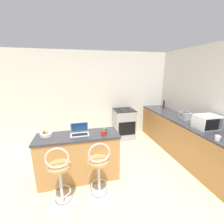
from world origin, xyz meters
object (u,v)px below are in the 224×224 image
at_px(bar_stool_near, 60,178).
at_px(microwave, 207,122).
at_px(mug_white, 218,138).
at_px(fruit_bowl, 46,134).
at_px(stove_range, 124,124).
at_px(mug_green, 104,130).
at_px(bar_stool_far, 99,172).
at_px(mug_red, 104,133).
at_px(toaster, 185,116).
at_px(pepper_mill, 164,104).
at_px(laptop, 80,131).

bearing_deg(bar_stool_near, microwave, 6.33).
bearing_deg(mug_white, fruit_bowl, 162.95).
relative_size(bar_stool_near, fruit_bowl, 4.96).
bearing_deg(stove_range, mug_green, -120.03).
bearing_deg(bar_stool_far, mug_red, 70.36).
bearing_deg(bar_stool_near, mug_white, -4.27).
height_order(toaster, pepper_mill, pepper_mill).
bearing_deg(bar_stool_near, laptop, 62.37).
bearing_deg(pepper_mill, microwave, -94.16).
bearing_deg(pepper_mill, mug_green, -145.69).
distance_m(fruit_bowl, pepper_mill, 3.52).
height_order(mug_white, fruit_bowl, fruit_bowl).
height_order(mug_green, pepper_mill, pepper_mill).
height_order(bar_stool_near, laptop, laptop).
xyz_separation_m(microwave, mug_green, (-2.06, 0.26, -0.09)).
bearing_deg(mug_white, bar_stool_far, 174.48).
bearing_deg(stove_range, bar_stool_near, -128.20).
distance_m(bar_stool_far, microwave, 2.35).
relative_size(microwave, mug_white, 4.85).
xyz_separation_m(mug_green, mug_white, (1.79, -0.77, -0.00)).
bearing_deg(bar_stool_near, bar_stool_far, 0.00).
bearing_deg(mug_white, mug_red, 160.19).
bearing_deg(mug_white, mug_green, 156.72).
distance_m(mug_green, pepper_mill, 2.65).
bearing_deg(mug_green, laptop, 173.26).
bearing_deg(fruit_bowl, microwave, -6.62).
distance_m(microwave, mug_white, 0.58).
xyz_separation_m(microwave, toaster, (-0.01, 0.62, -0.05)).
bearing_deg(mug_red, stove_range, 60.76).
bearing_deg(bar_stool_near, toaster, 18.25).
xyz_separation_m(bar_stool_near, fruit_bowl, (-0.26, 0.68, 0.45)).
bearing_deg(laptop, stove_range, 48.15).
bearing_deg(pepper_mill, bar_stool_near, -145.15).
distance_m(laptop, mug_white, 2.39).
distance_m(mug_red, fruit_bowl, 1.03).
xyz_separation_m(laptop, mug_red, (0.42, -0.17, -0.01)).
relative_size(mug_white, pepper_mill, 0.36).
relative_size(laptop, microwave, 0.74).
xyz_separation_m(mug_red, pepper_mill, (2.22, 1.60, 0.08)).
distance_m(bar_stool_near, pepper_mill, 3.66).
height_order(stove_range, mug_green, mug_green).
xyz_separation_m(laptop, stove_range, (1.37, 1.53, -0.51)).
bearing_deg(microwave, fruit_bowl, 173.38).
distance_m(mug_white, mug_red, 1.94).
height_order(mug_red, pepper_mill, pepper_mill).
distance_m(microwave, mug_red, 2.10).
xyz_separation_m(microwave, mug_white, (-0.27, -0.51, -0.09)).
distance_m(bar_stool_far, fruit_bowl, 1.17).
relative_size(bar_stool_near, toaster, 4.27).
distance_m(toaster, fruit_bowl, 3.10).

